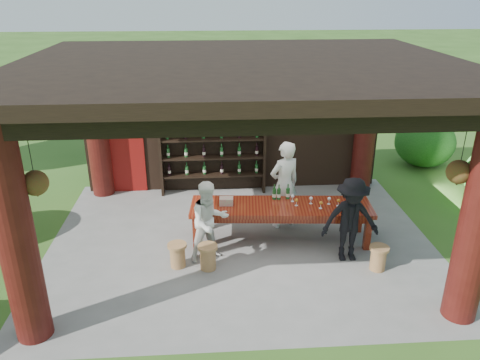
{
  "coord_description": "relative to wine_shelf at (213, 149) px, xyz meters",
  "views": [
    {
      "loc": [
        -0.57,
        -7.96,
        4.67
      ],
      "look_at": [
        0.0,
        0.4,
        1.15
      ],
      "focal_mm": 35.0,
      "sensor_mm": 36.0,
      "label": 1
    }
  ],
  "objects": [
    {
      "name": "trees",
      "position": [
        3.69,
        -1.32,
        2.27
      ],
      "size": [
        22.39,
        10.51,
        4.8
      ],
      "color": "#3F2819",
      "rests_on": "ground"
    },
    {
      "name": "table_bottles",
      "position": [
        1.3,
        -2.11,
        -0.19
      ],
      "size": [
        0.35,
        0.09,
        0.31
      ],
      "color": "#194C1E",
      "rests_on": "tasting_table"
    },
    {
      "name": "tasting_table",
      "position": [
        1.27,
        -2.4,
        -0.46
      ],
      "size": [
        3.53,
        1.15,
        0.75
      ],
      "rotation": [
        0.0,
        0.0,
        -0.08
      ],
      "color": "#60160D",
      "rests_on": "ground"
    },
    {
      "name": "stool_near_right",
      "position": [
        2.84,
        -3.56,
        -0.86
      ],
      "size": [
        0.34,
        0.34,
        0.45
      ],
      "rotation": [
        0.0,
        0.0,
        -0.04
      ],
      "color": "olive",
      "rests_on": "ground"
    },
    {
      "name": "pavilion",
      "position": [
        0.49,
        -2.02,
        1.03
      ],
      "size": [
        7.5,
        6.0,
        3.6
      ],
      "color": "slate",
      "rests_on": "ground"
    },
    {
      "name": "guest_man",
      "position": [
        2.4,
        -3.18,
        -0.3
      ],
      "size": [
        1.03,
        0.6,
        1.6
      ],
      "primitive_type": "imported",
      "rotation": [
        0.0,
        0.0,
        -0.01
      ],
      "color": "black",
      "rests_on": "ground"
    },
    {
      "name": "stool_near_left",
      "position": [
        -0.15,
        -3.33,
        -0.85
      ],
      "size": [
        0.35,
        0.35,
        0.46
      ],
      "rotation": [
        0.0,
        0.0,
        0.35
      ],
      "color": "olive",
      "rests_on": "ground"
    },
    {
      "name": "wine_shelf",
      "position": [
        0.0,
        0.0,
        0.0
      ],
      "size": [
        2.49,
        0.38,
        2.19
      ],
      "color": "black",
      "rests_on": "ground"
    },
    {
      "name": "stool_far_left",
      "position": [
        -0.69,
        -3.22,
        -0.86
      ],
      "size": [
        0.34,
        0.34,
        0.45
      ],
      "rotation": [
        0.0,
        0.0,
        -0.27
      ],
      "color": "olive",
      "rests_on": "ground"
    },
    {
      "name": "table_glasses",
      "position": [
        1.91,
        -2.43,
        -0.27
      ],
      "size": [
        0.9,
        0.41,
        0.15
      ],
      "color": "silver",
      "rests_on": "tasting_table"
    },
    {
      "name": "guest_woman",
      "position": [
        -0.11,
        -2.98,
        -0.34
      ],
      "size": [
        0.9,
        0.82,
        1.51
      ],
      "primitive_type": "imported",
      "rotation": [
        0.0,
        0.0,
        0.4
      ],
      "color": "silver",
      "rests_on": "ground"
    },
    {
      "name": "napkin_basket",
      "position": [
        0.22,
        -2.3,
        -0.28
      ],
      "size": [
        0.27,
        0.2,
        0.14
      ],
      "primitive_type": "cube",
      "rotation": [
        0.0,
        0.0,
        -0.08
      ],
      "color": "#BF6672",
      "rests_on": "tasting_table"
    },
    {
      "name": "host",
      "position": [
        1.42,
        -1.81,
        -0.18
      ],
      "size": [
        0.79,
        0.67,
        1.84
      ],
      "primitive_type": "imported",
      "rotation": [
        0.0,
        0.0,
        3.56
      ],
      "color": "silver",
      "rests_on": "ground"
    },
    {
      "name": "shrubs",
      "position": [
        2.36,
        -1.93,
        -0.54
      ],
      "size": [
        14.22,
        8.35,
        1.36
      ],
      "color": "#194C14",
      "rests_on": "ground"
    },
    {
      "name": "ground",
      "position": [
        0.5,
        -2.45,
        -1.1
      ],
      "size": [
        90.0,
        90.0,
        0.0
      ],
      "primitive_type": "plane",
      "color": "#2D5119",
      "rests_on": "ground"
    }
  ]
}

